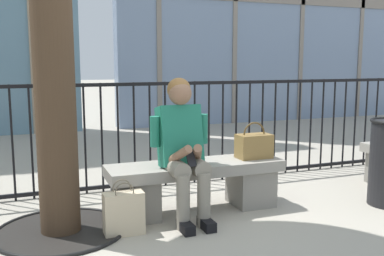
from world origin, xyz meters
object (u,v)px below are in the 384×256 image
(stone_bench, at_px, (196,182))
(shopping_bag, at_px, (124,213))
(handbag_on_bench, at_px, (254,145))
(seated_person_with_phone, at_px, (183,144))

(stone_bench, bearing_deg, shopping_bag, -157.13)
(stone_bench, relative_size, handbag_on_bench, 4.70)
(stone_bench, distance_m, seated_person_with_phone, 0.44)
(seated_person_with_phone, height_order, handbag_on_bench, seated_person_with_phone)
(shopping_bag, bearing_deg, seated_person_with_phone, 17.76)
(seated_person_with_phone, bearing_deg, stone_bench, 37.06)
(stone_bench, height_order, shopping_bag, stone_bench)
(stone_bench, relative_size, seated_person_with_phone, 1.32)
(stone_bench, distance_m, handbag_on_bench, 0.65)
(handbag_on_bench, bearing_deg, stone_bench, 179.01)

